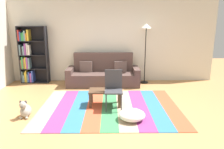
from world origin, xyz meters
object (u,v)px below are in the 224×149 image
(couch, at_px, (103,74))
(tv_remote, at_px, (108,89))
(bookshelf, at_px, (30,56))
(standing_lamp, at_px, (146,34))
(pouf, at_px, (132,115))
(dog, at_px, (25,110))
(coffee_table, at_px, (105,93))
(folding_chair, at_px, (114,86))

(couch, distance_m, tv_remote, 1.75)
(bookshelf, bearing_deg, standing_lamp, -1.37)
(pouf, bearing_deg, standing_lamp, 75.92)
(dog, bearing_deg, couch, 56.71)
(coffee_table, xyz_separation_m, tv_remote, (0.06, 0.03, 0.08))
(bookshelf, xyz_separation_m, coffee_table, (2.47, -2.06, -0.56))
(dog, distance_m, tv_remote, 1.87)
(coffee_table, bearing_deg, bookshelf, 140.25)
(tv_remote, xyz_separation_m, folding_chair, (0.14, -0.20, 0.14))
(couch, bearing_deg, pouf, -75.73)
(standing_lamp, height_order, tv_remote, standing_lamp)
(tv_remote, bearing_deg, couch, 122.24)
(bookshelf, height_order, dog, bookshelf)
(folding_chair, bearing_deg, pouf, -45.68)
(bookshelf, height_order, coffee_table, bookshelf)
(tv_remote, distance_m, folding_chair, 0.28)
(dog, relative_size, standing_lamp, 0.21)
(couch, relative_size, folding_chair, 2.51)
(bookshelf, bearing_deg, tv_remote, -38.64)
(couch, relative_size, coffee_table, 2.97)
(coffee_table, relative_size, tv_remote, 5.07)
(coffee_table, relative_size, dog, 1.91)
(coffee_table, bearing_deg, couch, 92.96)
(couch, height_order, dog, couch)
(dog, distance_m, folding_chair, 1.97)
(bookshelf, xyz_separation_m, standing_lamp, (3.73, -0.09, 0.72))
(tv_remote, bearing_deg, standing_lamp, 85.39)
(bookshelf, height_order, folding_chair, bookshelf)
(standing_lamp, relative_size, tv_remote, 12.76)
(dog, bearing_deg, folding_chair, 14.07)
(bookshelf, relative_size, tv_remote, 12.25)
(pouf, bearing_deg, couch, 104.27)
(dog, bearing_deg, standing_lamp, 41.56)
(standing_lamp, height_order, folding_chair, standing_lamp)
(couch, distance_m, dog, 2.88)
(pouf, relative_size, standing_lamp, 0.28)
(coffee_table, xyz_separation_m, standing_lamp, (1.26, 1.97, 1.28))
(pouf, xyz_separation_m, dog, (-2.24, 0.18, 0.04))
(couch, relative_size, dog, 5.69)
(pouf, bearing_deg, coffee_table, 124.82)
(folding_chair, bearing_deg, tv_remote, 140.30)
(couch, xyz_separation_m, pouf, (0.66, -2.58, -0.22))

